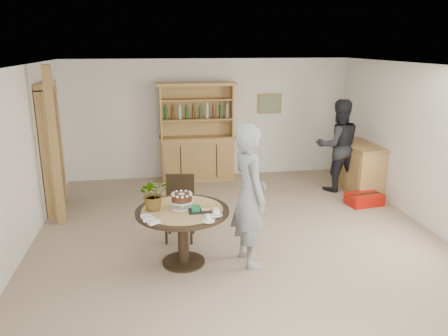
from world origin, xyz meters
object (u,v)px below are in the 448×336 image
dining_chair (180,203)px  sideboard (359,167)px  dining_table (183,220)px  red_suitcase (364,199)px  teen_boy (249,195)px  adult_person (338,146)px  hutch (197,148)px

dining_chair → sideboard: bearing=33.6°
dining_table → red_suitcase: size_ratio=1.84×
teen_boy → adult_person: teen_boy is taller
hutch → dining_table: bearing=-98.6°
dining_chair → teen_boy: 1.31m
hutch → red_suitcase: bearing=-35.7°
hutch → red_suitcase: 3.50m
dining_chair → teen_boy: size_ratio=0.51×
adult_person → hutch: bearing=-23.2°
sideboard → teen_boy: 3.77m
sideboard → red_suitcase: sideboard is taller
sideboard → red_suitcase: 0.89m
dining_table → dining_chair: (0.01, 0.83, -0.07)m
dining_table → teen_boy: teen_boy is taller
hutch → dining_chair: bearing=-100.8°
adult_person → dining_table: bearing=39.0°
dining_table → teen_boy: 0.92m
dining_table → adult_person: bearing=38.7°
adult_person → red_suitcase: adult_person is taller
hutch → red_suitcase: hutch is taller
dining_table → teen_boy: size_ratio=0.64×
dining_chair → adult_person: (3.17, 1.72, 0.36)m
sideboard → dining_table: (-3.60, -2.44, 0.13)m
dining_table → dining_chair: size_ratio=1.27×
hutch → adult_person: bearing=-23.4°
red_suitcase → dining_chair: bearing=-174.2°
dining_chair → red_suitcase: dining_chair is taller
sideboard → dining_chair: (-3.59, -1.61, 0.06)m
dining_table → red_suitcase: 3.78m
dining_chair → adult_person: size_ratio=0.53×
dining_table → red_suitcase: bearing=26.4°
red_suitcase → adult_person: bearing=93.2°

